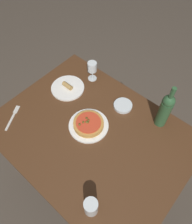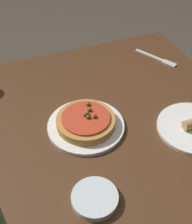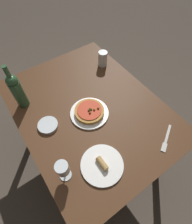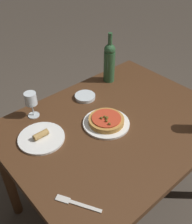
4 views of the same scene
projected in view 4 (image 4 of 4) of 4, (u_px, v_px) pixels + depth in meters
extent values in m
plane|color=#4C4238|center=(111.00, 203.00, 1.84)|extent=(14.00, 14.00, 0.00)
cube|color=#4C2D19|center=(115.00, 125.00, 1.39)|extent=(1.15, 0.87, 0.03)
cylinder|color=#4C2D19|center=(8.00, 178.00, 1.58)|extent=(0.06, 0.06, 0.71)
cylinder|color=#4C2D19|center=(126.00, 109.00, 2.11)|extent=(0.06, 0.06, 0.71)
cylinder|color=white|center=(106.00, 123.00, 1.37)|extent=(0.24, 0.24, 0.01)
cylinder|color=#BC843D|center=(106.00, 120.00, 1.36)|extent=(0.19, 0.19, 0.03)
cylinder|color=red|center=(106.00, 118.00, 1.35)|extent=(0.15, 0.15, 0.01)
sphere|color=brown|center=(106.00, 118.00, 1.33)|extent=(0.01, 0.01, 0.01)
sphere|color=brown|center=(109.00, 124.00, 1.30)|extent=(0.01, 0.01, 0.01)
sphere|color=brown|center=(105.00, 117.00, 1.34)|extent=(0.01, 0.01, 0.01)
sphere|color=brown|center=(106.00, 121.00, 1.32)|extent=(0.01, 0.01, 0.01)
sphere|color=brown|center=(107.00, 118.00, 1.34)|extent=(0.01, 0.01, 0.01)
sphere|color=brown|center=(101.00, 118.00, 1.33)|extent=(0.01, 0.01, 0.01)
cylinder|color=silver|center=(34.00, 115.00, 1.43)|extent=(0.06, 0.06, 0.00)
cylinder|color=silver|center=(33.00, 109.00, 1.40)|extent=(0.01, 0.01, 0.07)
cylinder|color=silver|center=(31.00, 99.00, 1.36)|extent=(0.06, 0.06, 0.07)
cylinder|color=#2D5633|center=(109.00, 67.00, 1.65)|extent=(0.07, 0.07, 0.20)
sphere|color=#2D5633|center=(110.00, 50.00, 1.58)|extent=(0.07, 0.07, 0.07)
cylinder|color=#2D5633|center=(110.00, 40.00, 1.55)|extent=(0.03, 0.03, 0.09)
cylinder|color=silver|center=(85.00, 97.00, 1.55)|extent=(0.12, 0.12, 0.02)
cube|color=beige|center=(85.00, 206.00, 0.99)|extent=(0.08, 0.12, 0.00)
cube|color=beige|center=(63.00, 199.00, 1.02)|extent=(0.05, 0.06, 0.00)
cylinder|color=white|center=(41.00, 138.00, 1.28)|extent=(0.23, 0.23, 0.01)
cylinder|color=#B2894C|center=(41.00, 135.00, 1.27)|extent=(0.08, 0.03, 0.03)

